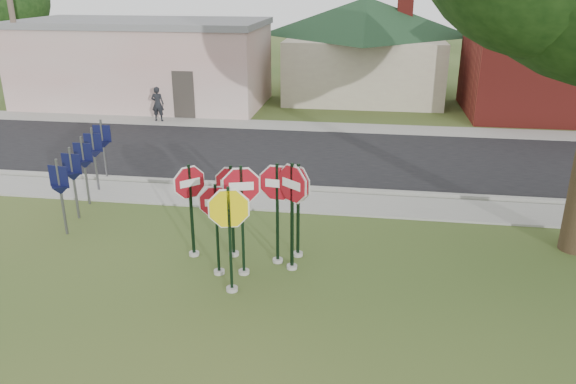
# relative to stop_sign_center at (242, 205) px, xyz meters

# --- Properties ---
(ground) EXTENTS (120.00, 120.00, 0.00)m
(ground) POSITION_rel_stop_sign_center_xyz_m (0.08, -1.16, -1.64)
(ground) COLOR #2E4B1C
(ground) RESTS_ON ground
(sidewalk_near) EXTENTS (60.00, 1.60, 0.06)m
(sidewalk_near) POSITION_rel_stop_sign_center_xyz_m (0.08, 4.34, -1.61)
(sidewalk_near) COLOR gray
(sidewalk_near) RESTS_ON ground
(road) EXTENTS (60.00, 7.00, 0.04)m
(road) POSITION_rel_stop_sign_center_xyz_m (0.08, 8.84, -1.62)
(road) COLOR black
(road) RESTS_ON ground
(sidewalk_far) EXTENTS (60.00, 1.60, 0.06)m
(sidewalk_far) POSITION_rel_stop_sign_center_xyz_m (0.08, 13.14, -1.61)
(sidewalk_far) COLOR gray
(sidewalk_far) RESTS_ON ground
(curb) EXTENTS (60.00, 0.20, 0.14)m
(curb) POSITION_rel_stop_sign_center_xyz_m (0.08, 5.34, -1.57)
(curb) COLOR gray
(curb) RESTS_ON ground
(stop_sign_center) EXTENTS (1.07, 0.32, 2.62)m
(stop_sign_center) POSITION_rel_stop_sign_center_xyz_m (0.00, 0.00, 0.00)
(stop_sign_center) COLOR #9E9C93
(stop_sign_center) RESTS_ON ground
(stop_sign_yellow) EXTENTS (1.12, 0.32, 2.43)m
(stop_sign_yellow) POSITION_rel_stop_sign_center_xyz_m (-0.09, -0.75, -0.15)
(stop_sign_yellow) COLOR #9E9C93
(stop_sign_yellow) RESTS_ON ground
(stop_sign_left) EXTENTS (0.96, 0.25, 2.19)m
(stop_sign_left) POSITION_rel_stop_sign_center_xyz_m (-0.54, -0.08, -0.33)
(stop_sign_left) COLOR #9E9C93
(stop_sign_left) RESTS_ON ground
(stop_sign_right) EXTENTS (0.93, 0.74, 2.61)m
(stop_sign_right) POSITION_rel_stop_sign_center_xyz_m (1.01, 0.39, -0.00)
(stop_sign_right) COLOR #9E9C93
(stop_sign_right) RESTS_ON ground
(stop_sign_back_right) EXTENTS (1.13, 0.24, 2.49)m
(stop_sign_back_right) POSITION_rel_stop_sign_center_xyz_m (0.65, 0.64, -0.09)
(stop_sign_back_right) COLOR #9E9C93
(stop_sign_back_right) RESTS_ON ground
(stop_sign_back_left) EXTENTS (1.06, 0.24, 2.33)m
(stop_sign_back_left) POSITION_rel_stop_sign_center_xyz_m (-0.43, 0.82, -0.22)
(stop_sign_back_left) COLOR #9E9C93
(stop_sign_back_left) RESTS_ON ground
(stop_sign_far_right) EXTENTS (0.79, 0.81, 2.38)m
(stop_sign_far_right) POSITION_rel_stop_sign_center_xyz_m (1.06, 1.03, -0.18)
(stop_sign_far_right) COLOR #9E9C93
(stop_sign_far_right) RESTS_ON ground
(stop_sign_far_left) EXTENTS (0.77, 0.74, 2.35)m
(stop_sign_far_left) POSITION_rel_stop_sign_center_xyz_m (-1.35, 0.68, -0.21)
(stop_sign_far_left) COLOR #9E9C93
(stop_sign_far_left) RESTS_ON ground
(route_sign_row) EXTENTS (1.43, 4.63, 2.00)m
(route_sign_row) POSITION_rel_stop_sign_center_xyz_m (-5.32, 3.34, -0.42)
(route_sign_row) COLOR #59595E
(route_sign_row) RESTS_ON ground
(building_stucco) EXTENTS (12.20, 6.20, 4.20)m
(building_stucco) POSITION_rel_stop_sign_center_xyz_m (-8.92, 16.84, 0.51)
(building_stucco) COLOR beige
(building_stucco) RESTS_ON ground
(building_house) EXTENTS (11.60, 11.60, 6.20)m
(building_house) POSITION_rel_stop_sign_center_xyz_m (2.08, 20.84, 2.01)
(building_house) COLOR #BBB295
(building_house) RESTS_ON ground
(utility_pole_near) EXTENTS (2.20, 0.26, 9.50)m
(utility_pole_near) POSITION_rel_stop_sign_center_xyz_m (-13.92, 14.04, 3.33)
(utility_pole_near) COLOR brown
(utility_pole_near) RESTS_ON ground
(bg_tree_left) EXTENTS (4.90, 4.90, 7.35)m
(bg_tree_left) POSITION_rel_stop_sign_center_xyz_m (-19.92, 22.84, 3.24)
(bg_tree_left) COLOR black
(bg_tree_left) RESTS_ON ground
(pedestrian) EXTENTS (0.58, 0.39, 1.55)m
(pedestrian) POSITION_rel_stop_sign_center_xyz_m (-6.91, 13.11, -0.81)
(pedestrian) COLOR black
(pedestrian) RESTS_ON sidewalk_far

